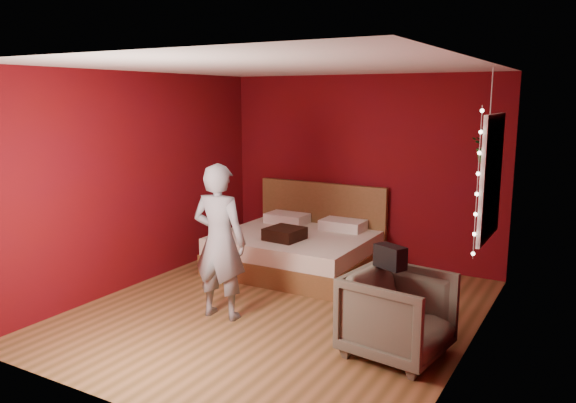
# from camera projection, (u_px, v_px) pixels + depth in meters

# --- Properties ---
(floor) EXTENTS (4.50, 4.50, 0.00)m
(floor) POSITION_uv_depth(u_px,v_px,m) (279.00, 310.00, 6.13)
(floor) COLOR brown
(floor) RESTS_ON ground
(room_walls) EXTENTS (4.04, 4.54, 2.62)m
(room_walls) POSITION_uv_depth(u_px,v_px,m) (278.00, 157.00, 5.82)
(room_walls) COLOR #5A090A
(room_walls) RESTS_ON ground
(window) EXTENTS (0.05, 0.97, 1.27)m
(window) POSITION_uv_depth(u_px,v_px,m) (491.00, 177.00, 5.67)
(window) COLOR white
(window) RESTS_ON room_walls
(fairy_lights) EXTENTS (0.04, 0.04, 1.45)m
(fairy_lights) POSITION_uv_depth(u_px,v_px,m) (477.00, 184.00, 5.23)
(fairy_lights) COLOR silver
(fairy_lights) RESTS_ON room_walls
(bed) EXTENTS (1.97, 1.68, 1.08)m
(bed) POSITION_uv_depth(u_px,v_px,m) (298.00, 248.00, 7.59)
(bed) COLOR brown
(bed) RESTS_ON ground
(person) EXTENTS (0.63, 0.45, 1.64)m
(person) POSITION_uv_depth(u_px,v_px,m) (219.00, 242.00, 5.82)
(person) COLOR slate
(person) RESTS_ON ground
(armchair) EXTENTS (0.95, 0.93, 0.77)m
(armchair) POSITION_uv_depth(u_px,v_px,m) (398.00, 315.00, 5.00)
(armchair) COLOR #5D5A49
(armchair) RESTS_ON ground
(handbag) EXTENTS (0.33, 0.26, 0.21)m
(handbag) POSITION_uv_depth(u_px,v_px,m) (390.00, 257.00, 5.07)
(handbag) COLOR black
(handbag) RESTS_ON armchair
(throw_pillow) EXTENTS (0.47, 0.47, 0.15)m
(throw_pillow) POSITION_uv_depth(u_px,v_px,m) (285.00, 234.00, 7.20)
(throw_pillow) COLOR black
(throw_pillow) RESTS_ON bed
(hanging_plant) EXTENTS (0.35, 0.32, 1.00)m
(hanging_plant) POSITION_uv_depth(u_px,v_px,m) (488.00, 146.00, 5.98)
(hanging_plant) COLOR silver
(hanging_plant) RESTS_ON room_walls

